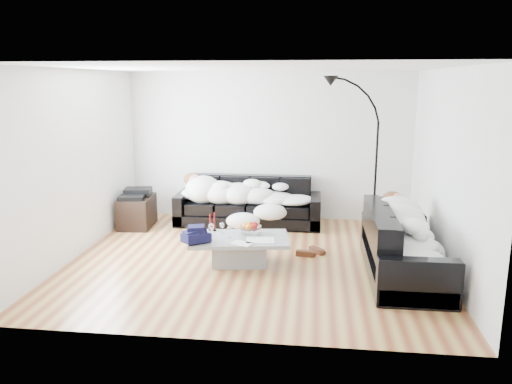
# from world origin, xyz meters

# --- Properties ---
(ground) EXTENTS (5.00, 5.00, 0.00)m
(ground) POSITION_xyz_m (0.00, 0.00, 0.00)
(ground) COLOR brown
(ground) RESTS_ON ground
(wall_back) EXTENTS (5.00, 0.02, 2.60)m
(wall_back) POSITION_xyz_m (0.00, 2.25, 1.30)
(wall_back) COLOR silver
(wall_back) RESTS_ON ground
(wall_left) EXTENTS (0.02, 4.50, 2.60)m
(wall_left) POSITION_xyz_m (-2.50, 0.00, 1.30)
(wall_left) COLOR silver
(wall_left) RESTS_ON ground
(wall_right) EXTENTS (0.02, 4.50, 2.60)m
(wall_right) POSITION_xyz_m (2.50, 0.00, 1.30)
(wall_right) COLOR silver
(wall_right) RESTS_ON ground
(ceiling) EXTENTS (5.00, 5.00, 0.00)m
(ceiling) POSITION_xyz_m (0.00, 0.00, 2.60)
(ceiling) COLOR white
(ceiling) RESTS_ON ground
(sofa_back) EXTENTS (2.48, 0.86, 0.81)m
(sofa_back) POSITION_xyz_m (-0.31, 1.75, 0.41)
(sofa_back) COLOR black
(sofa_back) RESTS_ON ground
(sofa_right) EXTENTS (0.90, 2.10, 0.85)m
(sofa_right) POSITION_xyz_m (1.97, -0.32, 0.42)
(sofa_right) COLOR black
(sofa_right) RESTS_ON ground
(sleeper_back) EXTENTS (2.10, 0.72, 0.42)m
(sleeper_back) POSITION_xyz_m (-0.31, 1.70, 0.63)
(sleeper_back) COLOR white
(sleeper_back) RESTS_ON sofa_back
(sleeper_right) EXTENTS (0.76, 1.80, 0.44)m
(sleeper_right) POSITION_xyz_m (1.97, -0.32, 0.64)
(sleeper_right) COLOR white
(sleeper_right) RESTS_ON sofa_right
(teal_cushion) EXTENTS (0.42, 0.38, 0.20)m
(teal_cushion) POSITION_xyz_m (1.91, 0.33, 0.72)
(teal_cushion) COLOR #0C5449
(teal_cushion) RESTS_ON sofa_right
(coffee_table) EXTENTS (1.41, 0.94, 0.38)m
(coffee_table) POSITION_xyz_m (-0.17, -0.20, 0.19)
(coffee_table) COLOR #939699
(coffee_table) RESTS_ON ground
(fruit_bowl) EXTENTS (0.32, 0.32, 0.18)m
(fruit_bowl) POSITION_xyz_m (-0.03, -0.02, 0.47)
(fruit_bowl) COLOR white
(fruit_bowl) RESTS_ON coffee_table
(wine_glass_a) EXTENTS (0.08, 0.08, 0.15)m
(wine_glass_a) POSITION_xyz_m (-0.43, -0.05, 0.46)
(wine_glass_a) COLOR white
(wine_glass_a) RESTS_ON coffee_table
(wine_glass_b) EXTENTS (0.09, 0.09, 0.18)m
(wine_glass_b) POSITION_xyz_m (-0.55, -0.17, 0.47)
(wine_glass_b) COLOR white
(wine_glass_b) RESTS_ON coffee_table
(wine_glass_c) EXTENTS (0.07, 0.07, 0.16)m
(wine_glass_c) POSITION_xyz_m (-0.29, -0.23, 0.46)
(wine_glass_c) COLOR white
(wine_glass_c) RESTS_ON coffee_table
(candle_left) EXTENTS (0.05, 0.05, 0.23)m
(candle_left) POSITION_xyz_m (-0.62, 0.07, 0.50)
(candle_left) COLOR maroon
(candle_left) RESTS_ON coffee_table
(candle_right) EXTENTS (0.06, 0.06, 0.26)m
(candle_right) POSITION_xyz_m (-0.55, 0.05, 0.51)
(candle_right) COLOR maroon
(candle_right) RESTS_ON coffee_table
(newspaper_a) EXTENTS (0.39, 0.32, 0.01)m
(newspaper_a) POSITION_xyz_m (0.13, -0.30, 0.39)
(newspaper_a) COLOR silver
(newspaper_a) RESTS_ON coffee_table
(newspaper_b) EXTENTS (0.31, 0.27, 0.01)m
(newspaper_b) POSITION_xyz_m (-0.09, -0.47, 0.39)
(newspaper_b) COLOR silver
(newspaper_b) RESTS_ON coffee_table
(navy_jacket) EXTENTS (0.46, 0.44, 0.18)m
(navy_jacket) POSITION_xyz_m (-0.73, -0.45, 0.55)
(navy_jacket) COLOR black
(navy_jacket) RESTS_ON coffee_table
(shoes) EXTENTS (0.47, 0.41, 0.09)m
(shoes) POSITION_xyz_m (0.78, 0.29, 0.05)
(shoes) COLOR #472311
(shoes) RESTS_ON ground
(av_cabinet) EXTENTS (0.57, 0.79, 0.52)m
(av_cabinet) POSITION_xyz_m (-2.18, 1.39, 0.26)
(av_cabinet) COLOR black
(av_cabinet) RESTS_ON ground
(stereo) EXTENTS (0.49, 0.41, 0.13)m
(stereo) POSITION_xyz_m (-2.18, 1.39, 0.58)
(stereo) COLOR black
(stereo) RESTS_ON av_cabinet
(floor_lamp) EXTENTS (0.82, 0.35, 2.22)m
(floor_lamp) POSITION_xyz_m (1.79, 1.50, 1.11)
(floor_lamp) COLOR black
(floor_lamp) RESTS_ON ground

